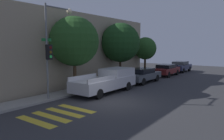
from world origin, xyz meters
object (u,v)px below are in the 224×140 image
at_px(sedan_near_corner, 142,75).
at_px(tree_midblock, 120,43).
at_px(pickup_truck, 108,80).
at_px(tree_far_end, 145,49).
at_px(tree_near_corner, 74,41).
at_px(traffic_light_pole, 53,41).
at_px(sedan_middle, 166,70).
at_px(sedan_far_end, 180,66).

xyz_separation_m(sedan_near_corner, tree_midblock, (-0.72, 2.01, 3.03)).
relative_size(pickup_truck, tree_far_end, 1.26).
bearing_deg(tree_near_corner, tree_midblock, 0.00).
bearing_deg(traffic_light_pole, sedan_middle, -4.81).
height_order(sedan_middle, tree_midblock, tree_midblock).
relative_size(traffic_light_pole, tree_midblock, 1.06).
height_order(pickup_truck, sedan_near_corner, pickup_truck).
relative_size(sedan_far_end, tree_near_corner, 0.76).
bearing_deg(sedan_near_corner, sedan_middle, 0.00).
bearing_deg(traffic_light_pole, sedan_near_corner, -7.79).
bearing_deg(tree_midblock, tree_far_end, -0.00).
xyz_separation_m(pickup_truck, tree_near_corner, (-1.38, 2.01, 2.90)).
height_order(sedan_far_end, tree_midblock, tree_midblock).
height_order(sedan_near_corner, sedan_far_end, sedan_far_end).
height_order(sedan_near_corner, tree_midblock, tree_midblock).
distance_m(sedan_middle, tree_midblock, 7.48).
distance_m(pickup_truck, tree_near_corner, 3.79).
xyz_separation_m(sedan_middle, tree_far_end, (-1.40, 2.01, 2.43)).
height_order(sedan_near_corner, tree_far_end, tree_far_end).
xyz_separation_m(sedan_middle, tree_midblock, (-6.54, 2.01, 3.03)).
relative_size(pickup_truck, sedan_middle, 1.32).
xyz_separation_m(traffic_light_pole, sedan_middle, (15.13, -1.27, -3.01)).
distance_m(sedan_middle, tree_near_corner, 13.12).
xyz_separation_m(sedan_far_end, tree_far_end, (-6.35, 2.01, 2.40)).
xyz_separation_m(pickup_truck, tree_far_end, (9.82, 2.01, 2.29)).
relative_size(tree_near_corner, tree_midblock, 0.99).
xyz_separation_m(sedan_middle, tree_near_corner, (-12.61, 2.01, 3.04)).
bearing_deg(tree_far_end, tree_midblock, 180.00).
xyz_separation_m(traffic_light_pole, tree_midblock, (8.59, 0.74, 0.01)).
relative_size(sedan_middle, tree_far_end, 0.96).
relative_size(traffic_light_pole, tree_far_end, 1.34).
distance_m(pickup_truck, sedan_middle, 11.22).
bearing_deg(sedan_middle, pickup_truck, -180.00).
bearing_deg(tree_far_end, sedan_middle, -55.15).
bearing_deg(tree_far_end, tree_near_corner, 180.00).
bearing_deg(tree_far_end, sedan_near_corner, -155.46).
distance_m(pickup_truck, sedan_near_corner, 5.41).
distance_m(traffic_light_pole, sedan_middle, 15.48).
bearing_deg(pickup_truck, sedan_near_corner, 0.00).
relative_size(traffic_light_pole, tree_near_corner, 1.07).
distance_m(sedan_near_corner, tree_near_corner, 7.71).
height_order(sedan_middle, tree_near_corner, tree_near_corner).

